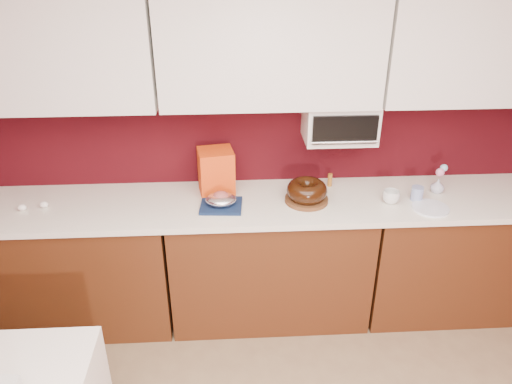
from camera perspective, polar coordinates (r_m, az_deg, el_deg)
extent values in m
cube|color=#3E080E|center=(3.36, 1.29, 6.78)|extent=(4.00, 0.02, 2.50)
cube|color=#4F250F|center=(3.63, -20.16, -8.06)|extent=(1.31, 0.58, 0.86)
cube|color=#4F250F|center=(3.47, 1.54, -7.83)|extent=(1.31, 0.58, 0.86)
cube|color=#4F250F|center=(3.81, 22.09, -6.59)|extent=(1.31, 0.58, 0.86)
cube|color=white|center=(3.23, 1.64, -1.33)|extent=(4.00, 0.62, 0.04)
cube|color=white|center=(3.21, -23.69, 14.73)|extent=(1.31, 0.33, 0.70)
cube|color=white|center=(3.03, 1.66, 16.31)|extent=(1.31, 0.33, 0.70)
cube|color=white|center=(3.41, 25.44, 15.06)|extent=(1.31, 0.33, 0.70)
cube|color=white|center=(3.25, 9.54, 8.00)|extent=(0.45, 0.30, 0.25)
cube|color=black|center=(3.10, 10.14, 7.00)|extent=(0.40, 0.02, 0.18)
cylinder|color=silver|center=(3.11, 10.09, 5.61)|extent=(0.42, 0.02, 0.02)
cylinder|color=brown|center=(3.23, 5.78, -0.87)|extent=(0.30, 0.30, 0.03)
torus|color=black|center=(3.20, 5.84, 0.19)|extent=(0.33, 0.33, 0.11)
cube|color=#122345|center=(3.15, -4.01, -1.57)|extent=(0.27, 0.24, 0.02)
ellipsoid|color=white|center=(3.13, -4.03, -0.85)|extent=(0.24, 0.23, 0.07)
ellipsoid|color=#A6514C|center=(3.12, -4.05, -0.45)|extent=(0.10, 0.08, 0.06)
cube|color=red|center=(3.27, -4.57, 2.33)|extent=(0.25, 0.23, 0.30)
cylinder|color=black|center=(3.36, 5.46, 0.45)|extent=(0.21, 0.21, 0.03)
imported|color=white|center=(3.29, 15.19, -0.40)|extent=(0.13, 0.13, 0.10)
cylinder|color=#1B3C97|center=(3.38, 17.93, -0.16)|extent=(0.10, 0.10, 0.09)
imported|color=#B0B2C8|center=(3.52, 20.05, 0.75)|extent=(0.09, 0.09, 0.11)
sphere|color=pink|center=(3.48, 20.29, 2.13)|extent=(0.06, 0.06, 0.06)
sphere|color=#8FC6E4|center=(3.50, 20.69, 2.60)|extent=(0.05, 0.05, 0.05)
cylinder|color=white|center=(3.31, 19.32, -1.74)|extent=(0.23, 0.23, 0.01)
cylinder|color=#975D1B|center=(3.43, 8.44, 1.37)|extent=(0.04, 0.04, 0.09)
ellipsoid|color=white|center=(3.43, -25.16, -1.61)|extent=(0.07, 0.06, 0.04)
ellipsoid|color=white|center=(3.41, -23.06, -1.32)|extent=(0.06, 0.04, 0.04)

